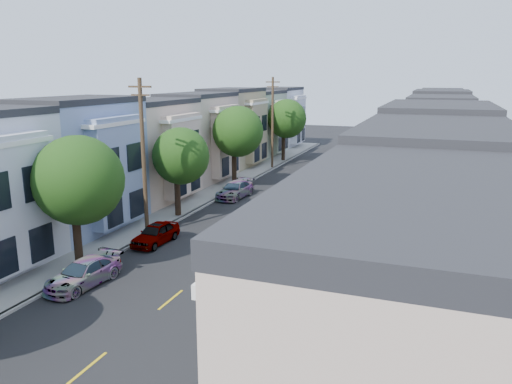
{
  "coord_description": "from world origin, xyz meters",
  "views": [
    {
      "loc": [
        11.21,
        -24.89,
        10.24
      ],
      "look_at": [
        -0.7,
        7.48,
        2.2
      ],
      "focal_mm": 35.0,
      "sensor_mm": 36.0,
      "label": 1
    }
  ],
  "objects": [
    {
      "name": "ground",
      "position": [
        0.0,
        0.0,
        0.0
      ],
      "size": [
        160.0,
        160.0,
        0.0
      ],
      "primitive_type": "plane",
      "color": "black",
      "rests_on": "ground"
    },
    {
      "name": "utility_pole_near",
      "position": [
        -6.3,
        2.0,
        5.15
      ],
      "size": [
        1.6,
        0.26,
        10.0
      ],
      "color": "#42301E",
      "rests_on": "ground"
    },
    {
      "name": "parked_right_c",
      "position": [
        4.9,
        18.7,
        0.75
      ],
      "size": [
        2.02,
        4.7,
        1.49
      ],
      "primitive_type": "imported",
      "rotation": [
        0.0,
        0.0,
        -0.06
      ],
      "color": "black",
      "rests_on": "ground"
    },
    {
      "name": "fedex_truck",
      "position": [
        1.96,
        9.46,
        1.51
      ],
      "size": [
        2.17,
        5.65,
        2.71
      ],
      "rotation": [
        0.0,
        0.0,
        0.12
      ],
      "color": "silver",
      "rests_on": "ground"
    },
    {
      "name": "tree_c",
      "position": [
        -6.3,
        6.7,
        4.58
      ],
      "size": [
        4.15,
        4.15,
        6.68
      ],
      "color": "black",
      "rests_on": "ground"
    },
    {
      "name": "lead_sedan",
      "position": [
        2.44,
        17.33,
        0.75
      ],
      "size": [
        1.99,
        4.63,
        1.5
      ],
      "primitive_type": "imported",
      "rotation": [
        0.0,
        0.0,
        0.09
      ],
      "color": "black",
      "rests_on": "ground"
    },
    {
      "name": "parked_left_d",
      "position": [
        -4.9,
        13.65,
        0.69
      ],
      "size": [
        2.18,
        4.67,
        1.37
      ],
      "primitive_type": "imported",
      "rotation": [
        0.0,
        0.0,
        -0.06
      ],
      "color": "#410F03",
      "rests_on": "ground"
    },
    {
      "name": "parked_right_a",
      "position": [
        4.9,
        -7.9,
        0.65
      ],
      "size": [
        1.9,
        4.13,
        1.3
      ],
      "primitive_type": "imported",
      "rotation": [
        0.0,
        0.0,
        0.09
      ],
      "color": "#5C5C5C",
      "rests_on": "ground"
    },
    {
      "name": "road_slab",
      "position": [
        0.0,
        15.0,
        0.01
      ],
      "size": [
        12.0,
        70.0,
        0.02
      ],
      "primitive_type": "cube",
      "color": "black",
      "rests_on": "ground"
    },
    {
      "name": "tree_b",
      "position": [
        -6.3,
        -4.28,
        4.94
      ],
      "size": [
        4.7,
        4.7,
        7.31
      ],
      "color": "black",
      "rests_on": "ground"
    },
    {
      "name": "sidewalk_left",
      "position": [
        -7.35,
        15.0,
        0.07
      ],
      "size": [
        2.6,
        70.0,
        0.15
      ],
      "primitive_type": "cube",
      "color": "gray",
      "rests_on": "ground"
    },
    {
      "name": "parked_right_b",
      "position": [
        4.9,
        -0.27,
        0.77
      ],
      "size": [
        1.66,
        4.64,
        1.54
      ],
      "primitive_type": "imported",
      "rotation": [
        0.0,
        0.0,
        -0.01
      ],
      "color": "silver",
      "rests_on": "ground"
    },
    {
      "name": "curb_right",
      "position": [
        6.05,
        15.0,
        0.07
      ],
      "size": [
        0.3,
        70.0,
        0.15
      ],
      "primitive_type": "cube",
      "color": "gray",
      "rests_on": "ground"
    },
    {
      "name": "townhouse_row_right",
      "position": [
        11.15,
        15.0,
        0.0
      ],
      "size": [
        5.0,
        70.0,
        8.5
      ],
      "primitive_type": "cube",
      "color": "#9AA98D",
      "rests_on": "ground"
    },
    {
      "name": "centerline",
      "position": [
        0.0,
        15.0,
        0.0
      ],
      "size": [
        0.12,
        70.0,
        0.01
      ],
      "primitive_type": "cube",
      "color": "gold",
      "rests_on": "ground"
    },
    {
      "name": "motorcycle",
      "position": [
        5.04,
        -11.02,
        0.39
      ],
      "size": [
        0.26,
        1.86,
        0.74
      ],
      "rotation": [
        0.0,
        0.0,
        0.07
      ],
      "color": "black",
      "rests_on": "ground"
    },
    {
      "name": "tree_d",
      "position": [
        -6.3,
        17.58,
        5.25
      ],
      "size": [
        4.7,
        4.7,
        7.62
      ],
      "color": "black",
      "rests_on": "ground"
    },
    {
      "name": "parked_right_d",
      "position": [
        4.9,
        28.63,
        0.68
      ],
      "size": [
        1.68,
        4.25,
        1.37
      ],
      "primitive_type": "imported",
      "rotation": [
        0.0,
        0.0,
        0.02
      ],
      "color": "black",
      "rests_on": "ground"
    },
    {
      "name": "townhouse_row_left",
      "position": [
        -11.15,
        15.0,
        0.0
      ],
      "size": [
        5.0,
        70.0,
        8.5
      ],
      "primitive_type": "cube",
      "color": "#9AA98D",
      "rests_on": "ground"
    },
    {
      "name": "utility_pole_far",
      "position": [
        -6.3,
        28.0,
        5.15
      ],
      "size": [
        1.6,
        0.26,
        10.0
      ],
      "color": "#42301E",
      "rests_on": "ground"
    },
    {
      "name": "parked_left_c",
      "position": [
        -4.9,
        0.76,
        0.65
      ],
      "size": [
        1.68,
        4.09,
        1.31
      ],
      "primitive_type": "imported",
      "rotation": [
        0.0,
        0.0,
        -0.03
      ],
      "color": "#9C9FA6",
      "rests_on": "ground"
    },
    {
      "name": "parked_left_b",
      "position": [
        -4.9,
        -6.03,
        0.64
      ],
      "size": [
        2.15,
        4.39,
        1.27
      ],
      "primitive_type": "imported",
      "rotation": [
        0.0,
        0.0,
        -0.09
      ],
      "color": "black",
      "rests_on": "ground"
    },
    {
      "name": "curb_left",
      "position": [
        -6.05,
        15.0,
        0.07
      ],
      "size": [
        0.3,
        70.0,
        0.15
      ],
      "primitive_type": "cube",
      "color": "gray",
      "rests_on": "ground"
    },
    {
      "name": "tree_e",
      "position": [
        -6.3,
        33.21,
        5.19
      ],
      "size": [
        4.7,
        4.7,
        7.57
      ],
      "color": "black",
      "rests_on": "ground"
    },
    {
      "name": "sidewalk_right",
      "position": [
        7.35,
        15.0,
        0.07
      ],
      "size": [
        2.6,
        70.0,
        0.15
      ],
      "primitive_type": "cube",
      "color": "gray",
      "rests_on": "ground"
    },
    {
      "name": "tree_far_r",
      "position": [
        6.89,
        30.49,
        4.14
      ],
      "size": [
        3.1,
        3.1,
        5.74
      ],
      "color": "black",
      "rests_on": "ground"
    }
  ]
}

